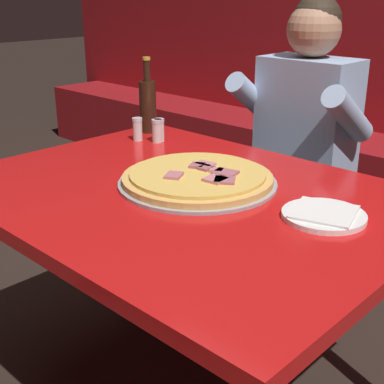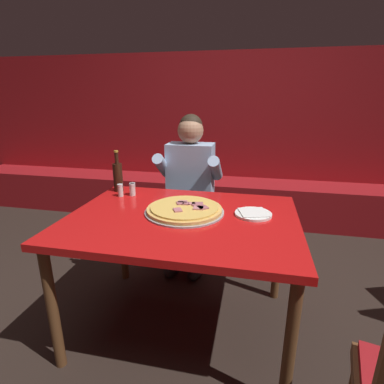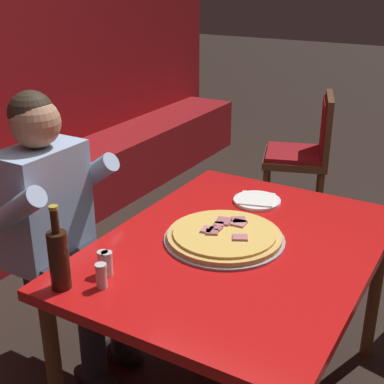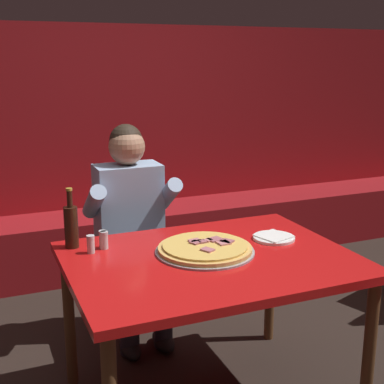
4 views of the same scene
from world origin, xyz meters
The scene contains 8 objects.
main_dining_table centered at (0.00, 0.00, 0.68)m, with size 1.29×0.97×0.76m.
pizza centered at (0.00, 0.06, 0.78)m, with size 0.46×0.46×0.05m.
plate_white_paper centered at (0.40, 0.10, 0.77)m, with size 0.21×0.21×0.02m.
beer_bottle centered at (-0.56, 0.37, 0.87)m, with size 0.07×0.07×0.29m.
shaker_red_pepper_flakes centered at (-0.42, 0.29, 0.80)m, with size 0.04×0.04×0.09m.
shaker_parmesan centered at (-0.42, 0.30, 0.80)m, with size 0.04×0.04×0.09m.
shaker_oregano centered at (-0.49, 0.26, 0.80)m, with size 0.04×0.04×0.09m.
diner_seated_blue_shirt centered at (-0.14, 0.78, 0.71)m, with size 0.53×0.53×1.27m.
Camera 1 is at (1.00, -1.01, 1.30)m, focal length 50.00 mm.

